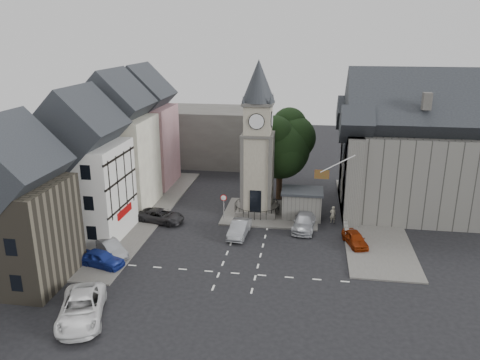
% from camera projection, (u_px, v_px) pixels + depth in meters
% --- Properties ---
extents(ground, '(120.00, 120.00, 0.00)m').
position_uv_depth(ground, '(247.00, 245.00, 43.27)').
color(ground, black).
rests_on(ground, ground).
extents(pavement_west, '(6.00, 30.00, 0.14)m').
position_uv_depth(pavement_west, '(141.00, 213.00, 50.71)').
color(pavement_west, '#595651').
rests_on(pavement_west, ground).
extents(pavement_east, '(6.00, 26.00, 0.14)m').
position_uv_depth(pavement_east, '(370.00, 219.00, 49.04)').
color(pavement_east, '#595651').
rests_on(pavement_east, ground).
extents(central_island, '(10.00, 8.00, 0.16)m').
position_uv_depth(central_island, '(271.00, 213.00, 50.56)').
color(central_island, '#595651').
rests_on(central_island, ground).
extents(road_markings, '(20.00, 8.00, 0.01)m').
position_uv_depth(road_markings, '(237.00, 273.00, 38.08)').
color(road_markings, silver).
rests_on(road_markings, ground).
extents(clock_tower, '(4.86, 4.86, 16.25)m').
position_uv_depth(clock_tower, '(258.00, 140.00, 48.34)').
color(clock_tower, '#4C4944').
rests_on(clock_tower, ground).
extents(stone_shelter, '(4.30, 3.30, 3.08)m').
position_uv_depth(stone_shelter, '(302.00, 204.00, 49.17)').
color(stone_shelter, slate).
rests_on(stone_shelter, ground).
extents(town_tree, '(7.20, 7.20, 10.80)m').
position_uv_depth(town_tree, '(280.00, 141.00, 53.11)').
color(town_tree, black).
rests_on(town_tree, ground).
extents(warning_sign_post, '(0.70, 0.19, 2.85)m').
position_uv_depth(warning_sign_post, '(224.00, 202.00, 48.24)').
color(warning_sign_post, black).
rests_on(warning_sign_post, ground).
extents(terrace_pink, '(8.10, 7.60, 12.80)m').
position_uv_depth(terrace_pink, '(142.00, 134.00, 58.60)').
color(terrace_pink, tan).
rests_on(terrace_pink, ground).
extents(terrace_cream, '(8.10, 7.60, 12.80)m').
position_uv_depth(terrace_cream, '(117.00, 149.00, 51.06)').
color(terrace_cream, beige).
rests_on(terrace_cream, ground).
extents(terrace_tudor, '(8.10, 7.60, 12.00)m').
position_uv_depth(terrace_tudor, '(83.00, 173.00, 43.65)').
color(terrace_tudor, silver).
rests_on(terrace_tudor, ground).
extents(building_sw_stone, '(8.60, 7.60, 10.40)m').
position_uv_depth(building_sw_stone, '(10.00, 217.00, 35.64)').
color(building_sw_stone, '#433D32').
rests_on(building_sw_stone, ground).
extents(backdrop_west, '(20.00, 10.00, 8.00)m').
position_uv_depth(backdrop_west, '(194.00, 135.00, 70.18)').
color(backdrop_west, '#4C4944').
rests_on(backdrop_west, ground).
extents(east_building, '(14.40, 11.40, 12.60)m').
position_uv_depth(east_building, '(407.00, 156.00, 49.47)').
color(east_building, slate).
rests_on(east_building, ground).
extents(east_boundary_wall, '(0.40, 16.00, 0.90)m').
position_uv_depth(east_boundary_wall, '(343.00, 207.00, 51.22)').
color(east_boundary_wall, slate).
rests_on(east_boundary_wall, ground).
extents(flagpole, '(3.68, 0.10, 2.74)m').
position_uv_depth(flagpole, '(338.00, 164.00, 43.76)').
color(flagpole, white).
rests_on(flagpole, ground).
extents(car_west_blue, '(4.43, 2.65, 1.41)m').
position_uv_depth(car_west_blue, '(101.00, 259.00, 39.07)').
color(car_west_blue, navy).
rests_on(car_west_blue, ground).
extents(car_west_silver, '(4.03, 3.75, 1.35)m').
position_uv_depth(car_west_silver, '(111.00, 248.00, 40.98)').
color(car_west_silver, gray).
rests_on(car_west_silver, ground).
extents(car_west_grey, '(5.29, 3.26, 1.37)m').
position_uv_depth(car_west_grey, '(161.00, 216.00, 48.19)').
color(car_west_grey, '#28282A').
rests_on(car_west_grey, ground).
extents(car_island_silver, '(1.88, 4.54, 1.46)m').
position_uv_depth(car_island_silver, '(239.00, 229.00, 44.96)').
color(car_island_silver, gray).
rests_on(car_island_silver, ground).
extents(car_island_east, '(2.50, 5.27, 1.48)m').
position_uv_depth(car_island_east, '(304.00, 222.00, 46.54)').
color(car_island_east, '#B0B3B9').
rests_on(car_island_east, ground).
extents(car_east_red, '(2.54, 4.06, 1.29)m').
position_uv_depth(car_east_red, '(355.00, 239.00, 42.97)').
color(car_east_red, maroon).
rests_on(car_east_red, ground).
extents(van_sw_white, '(4.68, 6.72, 1.70)m').
position_uv_depth(van_sw_white, '(81.00, 308.00, 31.77)').
color(van_sw_white, silver).
rests_on(van_sw_white, ground).
extents(pedestrian, '(0.75, 0.60, 1.80)m').
position_uv_depth(pedestrian, '(333.00, 214.00, 47.99)').
color(pedestrian, '#BCB49B').
rests_on(pedestrian, ground).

